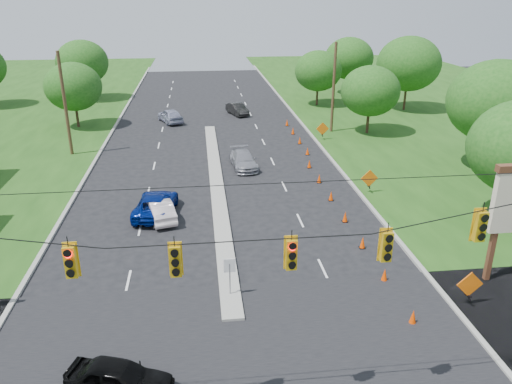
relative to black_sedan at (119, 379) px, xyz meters
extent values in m
cube|color=gray|center=(-5.75, 29.70, -0.66)|extent=(0.25, 110.00, 0.16)
cube|color=gray|center=(14.45, 29.70, -0.66)|extent=(0.25, 110.00, 0.16)
cube|color=gray|center=(4.35, 20.70, -0.66)|extent=(1.00, 34.00, 0.18)
cylinder|color=gray|center=(4.35, 5.70, 0.24)|extent=(0.06, 0.06, 1.80)
cube|color=white|center=(4.35, 5.70, 1.04)|extent=(0.55, 0.04, 0.70)
cylinder|color=black|center=(4.35, -1.30, 6.34)|extent=(24.00, 0.04, 0.04)
cube|color=yellow|center=(-0.65, -1.30, 5.56)|extent=(0.34, 0.24, 1.00)
cube|color=yellow|center=(2.35, -1.30, 5.39)|extent=(0.34, 0.24, 1.00)
cube|color=yellow|center=(5.85, -1.30, 5.39)|extent=(0.34, 0.24, 1.00)
cube|color=yellow|center=(8.85, -1.30, 5.48)|extent=(0.34, 0.24, 1.00)
cube|color=yellow|center=(11.85, -1.30, 6.00)|extent=(0.34, 0.24, 1.00)
cylinder|color=#422D1C|center=(-8.15, 29.70, 3.84)|extent=(0.28, 0.28, 9.00)
cylinder|color=#422D1C|center=(16.85, 34.70, 3.84)|extent=(0.28, 0.28, 9.00)
cube|color=#59331E|center=(17.25, 5.70, 1.54)|extent=(0.25, 0.25, 4.40)
cone|color=#F94101|center=(12.12, 2.70, -0.31)|extent=(0.32, 0.32, 0.70)
cone|color=#F94101|center=(12.12, 6.20, -0.31)|extent=(0.32, 0.32, 0.70)
cone|color=#F94101|center=(12.12, 9.70, -0.31)|extent=(0.32, 0.32, 0.70)
cone|color=#F94101|center=(12.12, 13.20, -0.31)|extent=(0.32, 0.32, 0.70)
cone|color=#F94101|center=(12.12, 16.70, -0.31)|extent=(0.32, 0.32, 0.70)
cone|color=#F94101|center=(12.12, 20.20, -0.31)|extent=(0.32, 0.32, 0.70)
cone|color=#F94101|center=(12.12, 23.70, -0.31)|extent=(0.32, 0.32, 0.70)
cone|color=#F94101|center=(12.72, 27.20, -0.31)|extent=(0.32, 0.32, 0.70)
cone|color=#F94101|center=(12.72, 30.70, -0.31)|extent=(0.32, 0.32, 0.70)
cone|color=#F94101|center=(12.72, 34.20, -0.31)|extent=(0.32, 0.32, 0.70)
cone|color=#F94101|center=(12.72, 37.70, -0.31)|extent=(0.32, 0.32, 0.70)
cube|color=black|center=(15.15, 3.70, -0.11)|extent=(0.06, 0.58, 0.26)
cube|color=black|center=(15.15, 3.70, -0.11)|extent=(0.06, 0.58, 0.26)
cube|color=orange|center=(15.15, 3.70, 0.49)|extent=(1.27, 0.05, 1.27)
cube|color=black|center=(15.15, 17.70, -0.11)|extent=(0.06, 0.58, 0.26)
cube|color=black|center=(15.15, 17.70, -0.11)|extent=(0.06, 0.58, 0.26)
cube|color=orange|center=(15.15, 17.70, 0.49)|extent=(1.27, 0.05, 1.27)
cube|color=black|center=(15.15, 31.70, -0.11)|extent=(0.06, 0.58, 0.26)
cube|color=black|center=(15.15, 31.70, -0.11)|extent=(0.06, 0.58, 0.26)
cube|color=orange|center=(15.15, 31.70, 0.49)|extent=(1.27, 0.05, 1.27)
cylinder|color=black|center=(-9.65, 39.70, 0.60)|extent=(0.28, 0.28, 2.52)
ellipsoid|color=#194C14|center=(-9.65, 39.70, 3.68)|extent=(5.88, 5.88, 5.04)
cylinder|color=black|center=(-11.65, 54.70, 0.78)|extent=(0.28, 0.28, 2.88)
ellipsoid|color=#194C14|center=(-11.65, 54.70, 4.30)|extent=(6.72, 6.72, 5.76)
cylinder|color=black|center=(26.35, 21.70, 0.96)|extent=(0.28, 0.28, 3.24)
ellipsoid|color=#194C14|center=(26.35, 21.70, 4.92)|extent=(7.56, 7.56, 6.48)
cylinder|color=black|center=(20.35, 33.70, 0.60)|extent=(0.28, 0.28, 2.52)
ellipsoid|color=#194C14|center=(20.35, 33.70, 3.68)|extent=(5.88, 5.88, 5.04)
cylinder|color=black|center=(28.35, 43.70, 0.96)|extent=(0.28, 0.28, 3.24)
ellipsoid|color=#194C14|center=(28.35, 43.70, 4.92)|extent=(7.56, 7.56, 6.48)
cylinder|color=black|center=(24.35, 54.70, 0.78)|extent=(0.28, 0.28, 2.88)
ellipsoid|color=#194C14|center=(24.35, 54.70, 4.30)|extent=(6.72, 6.72, 5.76)
cylinder|color=black|center=(18.35, 47.70, 0.60)|extent=(0.28, 0.28, 2.52)
ellipsoid|color=#194C14|center=(18.35, 47.70, 3.68)|extent=(5.88, 5.88, 5.04)
imported|color=black|center=(0.00, 0.00, 0.00)|extent=(4.18, 2.70, 1.32)
imported|color=white|center=(0.51, 15.00, 0.00)|extent=(2.40, 4.22, 1.31)
imported|color=navy|center=(0.21, 15.78, 0.05)|extent=(2.96, 5.34, 1.41)
imported|color=gray|center=(6.73, 24.42, 0.00)|extent=(2.23, 4.70, 1.32)
imported|color=#8A8DA7|center=(0.08, 40.70, 0.11)|extent=(3.31, 4.85, 1.53)
imported|color=black|center=(7.80, 43.59, 0.01)|extent=(2.68, 4.32, 1.34)
camera|label=1|loc=(3.22, -14.50, 12.83)|focal=35.00mm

